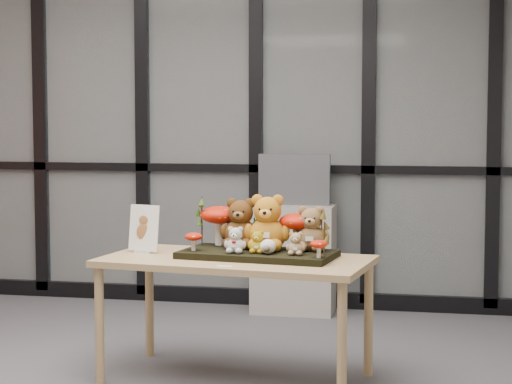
% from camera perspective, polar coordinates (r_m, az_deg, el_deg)
% --- Properties ---
extents(room_shell, '(5.00, 5.00, 5.00)m').
position_cam_1_polar(room_shell, '(4.79, -11.37, 7.40)').
color(room_shell, '#ACA9A2').
rests_on(room_shell, floor).
extents(glass_partition, '(4.90, 0.06, 2.78)m').
position_cam_1_polar(glass_partition, '(7.13, -3.56, 4.45)').
color(glass_partition, '#2D383F').
rests_on(glass_partition, floor).
extents(display_table, '(1.52, 0.90, 0.68)m').
position_cam_1_polar(display_table, '(5.06, -1.24, -4.83)').
color(display_table, tan).
rests_on(display_table, floor).
extents(diorama_tray, '(0.88, 0.52, 0.04)m').
position_cam_1_polar(diorama_tray, '(5.06, 0.12, -3.85)').
color(diorama_tray, black).
rests_on(diorama_tray, display_table).
extents(bear_pooh_yellow, '(0.28, 0.26, 0.34)m').
position_cam_1_polar(bear_pooh_yellow, '(5.09, 0.72, -1.69)').
color(bear_pooh_yellow, '#B77018').
rests_on(bear_pooh_yellow, diorama_tray).
extents(bear_brown_medium, '(0.26, 0.24, 0.31)m').
position_cam_1_polar(bear_brown_medium, '(5.16, -0.94, -1.76)').
color(bear_brown_medium, '#4E2D0F').
rests_on(bear_brown_medium, diorama_tray).
extents(bear_tan_back, '(0.23, 0.21, 0.27)m').
position_cam_1_polar(bear_tan_back, '(5.06, 3.42, -2.11)').
color(bear_tan_back, brown).
rests_on(bear_tan_back, diorama_tray).
extents(bear_small_yellow, '(0.12, 0.11, 0.14)m').
position_cam_1_polar(bear_small_yellow, '(4.97, 0.09, -3.00)').
color(bear_small_yellow, '#AD8612').
rests_on(bear_small_yellow, diorama_tray).
extents(bear_white_bow, '(0.13, 0.12, 0.16)m').
position_cam_1_polar(bear_white_bow, '(4.98, -1.28, -2.87)').
color(bear_white_bow, beige).
rests_on(bear_white_bow, diorama_tray).
extents(bear_beige_small, '(0.12, 0.11, 0.14)m').
position_cam_1_polar(bear_beige_small, '(4.91, 2.47, -3.10)').
color(bear_beige_small, '#A48459').
rests_on(bear_beige_small, diorama_tray).
extents(plush_cream_hedgehog, '(0.07, 0.07, 0.09)m').
position_cam_1_polar(plush_cream_hedgehog, '(4.94, 0.74, -3.33)').
color(plush_cream_hedgehog, white).
rests_on(plush_cream_hedgehog, diorama_tray).
extents(mushroom_back_left, '(0.22, 0.22, 0.25)m').
position_cam_1_polar(mushroom_back_left, '(5.28, -2.27, -1.95)').
color(mushroom_back_left, '#AD1705').
rests_on(mushroom_back_left, diorama_tray).
extents(mushroom_back_right, '(0.20, 0.20, 0.22)m').
position_cam_1_polar(mushroom_back_right, '(5.11, 2.54, -2.31)').
color(mushroom_back_right, '#AD1705').
rests_on(mushroom_back_right, diorama_tray).
extents(mushroom_front_left, '(0.10, 0.10, 0.11)m').
position_cam_1_polar(mushroom_front_left, '(5.08, -3.87, -3.01)').
color(mushroom_front_left, '#AD1705').
rests_on(mushroom_front_left, diorama_tray).
extents(mushroom_front_right, '(0.09, 0.09, 0.10)m').
position_cam_1_polar(mushroom_front_right, '(4.82, 3.88, -3.46)').
color(mushroom_front_right, '#AD1705').
rests_on(mushroom_front_right, diorama_tray).
extents(sprig_green_far_left, '(0.05, 0.05, 0.28)m').
position_cam_1_polar(sprig_green_far_left, '(5.27, -3.35, -1.79)').
color(sprig_green_far_left, '#213E0E').
rests_on(sprig_green_far_left, diorama_tray).
extents(sprig_green_mid_left, '(0.05, 0.05, 0.22)m').
position_cam_1_polar(sprig_green_mid_left, '(5.26, -1.53, -2.11)').
color(sprig_green_mid_left, '#213E0E').
rests_on(sprig_green_mid_left, diorama_tray).
extents(sprig_dry_far_right, '(0.05, 0.05, 0.23)m').
position_cam_1_polar(sprig_dry_far_right, '(5.03, 4.06, -2.40)').
color(sprig_dry_far_right, brown).
rests_on(sprig_dry_far_right, diorama_tray).
extents(sprig_dry_mid_right, '(0.05, 0.05, 0.18)m').
position_cam_1_polar(sprig_dry_mid_right, '(4.92, 4.22, -2.87)').
color(sprig_dry_mid_right, brown).
rests_on(sprig_dry_mid_right, diorama_tray).
extents(sprig_green_centre, '(0.05, 0.05, 0.16)m').
position_cam_1_polar(sprig_green_centre, '(5.22, -0.10, -2.47)').
color(sprig_green_centre, '#213E0E').
rests_on(sprig_green_centre, diorama_tray).
extents(sign_holder, '(0.19, 0.09, 0.27)m').
position_cam_1_polar(sign_holder, '(5.27, -6.91, -2.39)').
color(sign_holder, silver).
rests_on(sign_holder, display_table).
extents(label_card, '(0.08, 0.03, 0.00)m').
position_cam_1_polar(label_card, '(4.77, -1.94, -4.59)').
color(label_card, white).
rests_on(label_card, display_table).
extents(cabinet, '(0.60, 0.35, 0.80)m').
position_cam_1_polar(cabinet, '(6.83, 2.33, -4.13)').
color(cabinet, '#9B948A').
rests_on(cabinet, floor).
extents(monitor, '(0.53, 0.05, 0.37)m').
position_cam_1_polar(monitor, '(6.79, 2.37, 0.77)').
color(monitor, '#4B4E53').
rests_on(monitor, cabinet).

